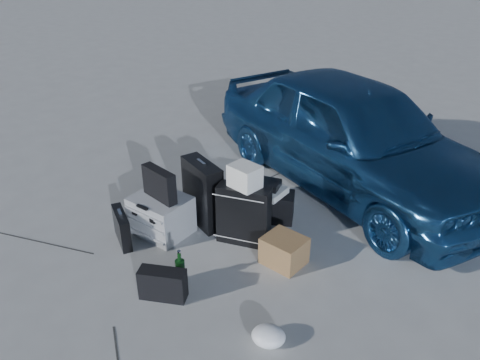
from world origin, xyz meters
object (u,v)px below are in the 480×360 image
(car, at_px, (351,133))
(suitcase_left, at_px, (203,193))
(duffel_bag, at_px, (264,206))
(green_bottle, at_px, (180,268))
(pelican_case, at_px, (161,215))
(suitcase_right, at_px, (244,215))
(cardboard_box, at_px, (284,251))
(briefcase, at_px, (122,228))

(car, relative_size, suitcase_left, 5.56)
(suitcase_left, distance_m, duffel_bag, 0.69)
(duffel_bag, bearing_deg, suitcase_left, -163.12)
(green_bottle, bearing_deg, suitcase_left, 118.93)
(pelican_case, xyz_separation_m, suitcase_right, (0.78, 0.36, 0.11))
(car, bearing_deg, green_bottle, -166.53)
(suitcase_left, relative_size, cardboard_box, 1.93)
(duffel_bag, xyz_separation_m, cardboard_box, (0.58, -0.54, -0.02))
(car, xyz_separation_m, suitcase_left, (-0.85, -1.72, -0.32))
(briefcase, bearing_deg, duffel_bag, 82.92)
(car, height_order, pelican_case, car)
(green_bottle, bearing_deg, briefcase, 172.23)
(car, xyz_separation_m, suitcase_right, (-0.30, -1.75, -0.36))
(cardboard_box, bearing_deg, duffel_bag, 137.20)
(briefcase, relative_size, suitcase_left, 0.61)
(cardboard_box, bearing_deg, suitcase_left, 175.44)
(suitcase_left, bearing_deg, suitcase_right, 16.90)
(suitcase_left, bearing_deg, cardboard_box, 15.49)
(car, relative_size, briefcase, 9.12)
(pelican_case, height_order, suitcase_left, suitcase_left)
(green_bottle, bearing_deg, suitcase_right, 85.49)
(pelican_case, relative_size, cardboard_box, 1.52)
(pelican_case, distance_m, cardboard_box, 1.33)
(car, xyz_separation_m, cardboard_box, (0.21, -1.81, -0.53))
(suitcase_left, bearing_deg, duffel_bag, 63.75)
(briefcase, xyz_separation_m, suitcase_left, (0.42, 0.76, 0.19))
(briefcase, xyz_separation_m, suitcase_right, (0.97, 0.73, 0.14))
(suitcase_right, relative_size, green_bottle, 1.83)
(car, distance_m, suitcase_right, 1.81)
(suitcase_left, distance_m, cardboard_box, 1.09)
(car, xyz_separation_m, green_bottle, (-0.36, -2.60, -0.50))
(suitcase_right, bearing_deg, duffel_bag, 81.16)
(car, height_order, cardboard_box, car)
(green_bottle, bearing_deg, pelican_case, 145.66)
(suitcase_left, height_order, duffel_bag, suitcase_left)
(suitcase_left, relative_size, duffel_bag, 1.13)
(cardboard_box, bearing_deg, green_bottle, -125.88)
(pelican_case, bearing_deg, car, 63.00)
(briefcase, height_order, cardboard_box, briefcase)
(suitcase_left, height_order, suitcase_right, suitcase_left)
(car, height_order, suitcase_right, car)
(suitcase_left, xyz_separation_m, green_bottle, (0.49, -0.88, -0.18))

